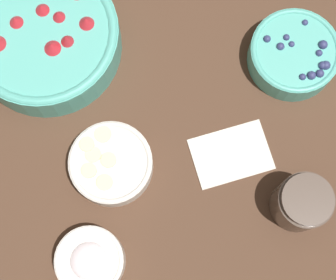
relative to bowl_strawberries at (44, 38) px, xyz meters
name	(u,v)px	position (x,y,z in m)	size (l,w,h in m)	color
ground_plane	(140,150)	(0.17, -0.19, -0.04)	(4.00, 4.00, 0.00)	#4C3323
bowl_strawberries	(44,38)	(0.00, 0.00, 0.00)	(0.26, 0.26, 0.09)	#56B7A8
bowl_blueberries	(294,54)	(0.43, -0.02, -0.01)	(0.15, 0.15, 0.06)	#56B7A8
bowl_bananas	(111,164)	(0.12, -0.22, -0.02)	(0.14, 0.14, 0.05)	silver
bowl_cream	(90,261)	(0.09, -0.37, -0.01)	(0.11, 0.11, 0.06)	white
jar_chocolate	(301,203)	(0.42, -0.28, 0.00)	(0.09, 0.09, 0.09)	#4C3D33
napkin	(231,154)	(0.32, -0.19, -0.04)	(0.15, 0.12, 0.01)	silver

